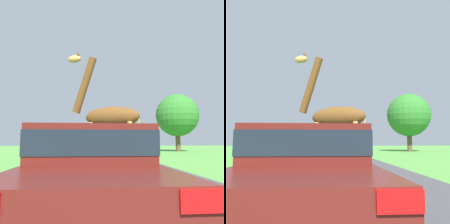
% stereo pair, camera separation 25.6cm
% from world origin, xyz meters
% --- Properties ---
extents(road, '(6.82, 120.00, 0.00)m').
position_xyz_m(road, '(0.00, 30.00, 0.00)').
color(road, '#424244').
rests_on(road, ground).
extents(giraffe_near_road, '(2.91, 1.56, 4.92)m').
position_xyz_m(giraffe_near_road, '(-0.03, 9.57, 2.20)').
color(giraffe_near_road, tan).
rests_on(giraffe_near_road, ground).
extents(car_lead_maroon, '(1.88, 4.68, 1.50)m').
position_xyz_m(car_lead_maroon, '(-0.68, 4.71, 0.80)').
color(car_lead_maroon, '#561914').
rests_on(car_lead_maroon, ground).
extents(car_queue_right, '(1.92, 4.57, 1.45)m').
position_xyz_m(car_queue_right, '(-2.23, 18.10, 0.78)').
color(car_queue_right, '#144C28').
rests_on(car_queue_right, ground).
extents(car_queue_left, '(1.81, 4.34, 1.24)m').
position_xyz_m(car_queue_left, '(1.35, 23.25, 0.68)').
color(car_queue_left, navy).
rests_on(car_queue_left, ground).
extents(tree_left_edge, '(5.75, 5.75, 7.75)m').
position_xyz_m(tree_left_edge, '(11.12, 31.78, 4.85)').
color(tree_left_edge, brown).
rests_on(tree_left_edge, ground).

